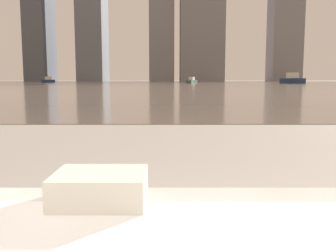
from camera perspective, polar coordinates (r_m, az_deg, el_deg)
name	(u,v)px	position (r m, az deg, el deg)	size (l,w,h in m)	color
towel_stack	(99,187)	(1.01, -10.44, -9.17)	(0.24, 0.20, 0.08)	silver
harbor_water	(166,84)	(61.99, -0.24, 6.46)	(180.00, 110.00, 0.01)	gray
harbor_boat_0	(47,80)	(85.48, -17.96, 6.63)	(2.07, 3.58, 1.27)	navy
harbor_boat_1	(191,81)	(68.50, 3.46, 6.86)	(2.27, 3.23, 1.15)	#335647
harbor_boat_2	(291,80)	(70.82, 18.25, 6.74)	(3.29, 5.41, 1.92)	navy
skyline_tower_3	(201,23)	(119.64, 4.99, 15.33)	(13.37, 9.86, 35.48)	slate
skyline_tower_4	(285,6)	(125.35, 17.35, 17.11)	(9.06, 9.00, 46.04)	slate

